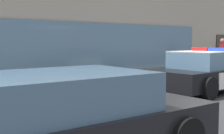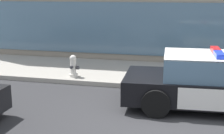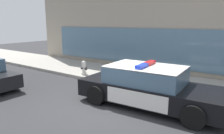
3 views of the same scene
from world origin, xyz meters
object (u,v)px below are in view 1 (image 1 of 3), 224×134
at_px(police_cruiser, 211,71).
at_px(car_far_lane, 58,120).
at_px(pedestrian_on_sidewalk, 222,55).
at_px(fire_hydrant, 75,82).

distance_m(police_cruiser, car_far_lane, 7.65).
bearing_deg(police_cruiser, pedestrian_on_sidewalk, 26.25).
distance_m(fire_hydrant, pedestrian_on_sidewalk, 9.41).
bearing_deg(fire_hydrant, police_cruiser, -18.78).
xyz_separation_m(police_cruiser, car_far_lane, (-7.18, -2.65, -0.05)).
bearing_deg(car_far_lane, pedestrian_on_sidewalk, -155.74).
height_order(car_far_lane, pedestrian_on_sidewalk, pedestrian_on_sidewalk).
xyz_separation_m(police_cruiser, pedestrian_on_sidewalk, (4.81, 2.75, 0.33)).
relative_size(fire_hydrant, pedestrian_on_sidewalk, 0.42).
bearing_deg(police_cruiser, car_far_lane, -163.21).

